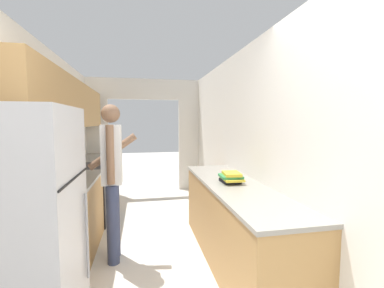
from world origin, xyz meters
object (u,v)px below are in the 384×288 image
(person, at_px, (112,177))
(book_stack, at_px, (231,177))
(refrigerator, at_px, (16,237))
(range_oven, at_px, (87,194))

(person, xyz_separation_m, book_stack, (1.29, -0.26, -0.00))
(refrigerator, xyz_separation_m, range_oven, (-0.05, 2.37, -0.38))
(range_oven, xyz_separation_m, book_stack, (1.81, -1.48, 0.50))
(refrigerator, distance_m, book_stack, 1.98)
(range_oven, height_order, book_stack, range_oven)
(person, height_order, book_stack, person)
(range_oven, height_order, person, person)
(refrigerator, relative_size, person, 0.95)
(person, bearing_deg, range_oven, 21.97)
(book_stack, bearing_deg, person, 168.79)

